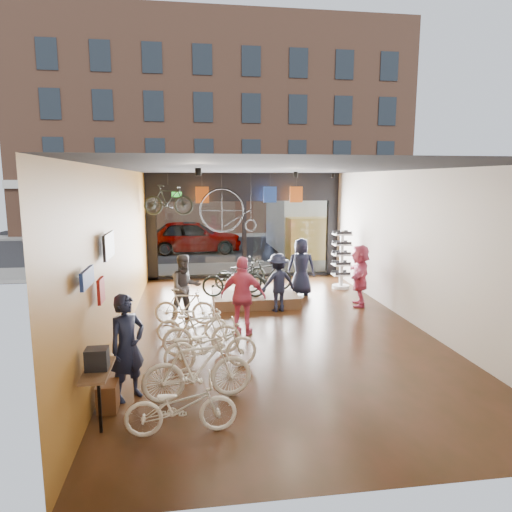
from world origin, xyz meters
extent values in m
cube|color=black|center=(0.00, 0.00, -0.02)|extent=(7.00, 12.00, 0.04)
cube|color=black|center=(0.00, 0.00, 3.82)|extent=(7.00, 12.00, 0.04)
cube|color=#A06425|center=(-3.52, 0.00, 1.90)|extent=(0.04, 12.00, 3.80)
cube|color=beige|center=(3.52, 0.00, 1.90)|extent=(0.04, 12.00, 3.80)
cube|color=beige|center=(0.00, -6.02, 1.90)|extent=(7.00, 0.04, 3.80)
cube|color=#198C26|center=(-2.40, 5.88, 3.05)|extent=(0.35, 0.06, 0.18)
cube|color=black|center=(0.00, 15.00, -0.01)|extent=(30.00, 18.00, 0.02)
cube|color=slate|center=(0.00, 7.20, 0.06)|extent=(30.00, 2.40, 0.12)
cube|color=slate|center=(0.00, 19.00, 0.06)|extent=(30.00, 2.00, 0.12)
cube|color=brown|center=(0.00, 21.50, 7.00)|extent=(26.00, 5.00, 14.00)
imported|color=gray|center=(-1.87, 12.00, 0.81)|extent=(4.78, 1.92, 1.63)
imported|color=silver|center=(-2.13, -4.45, 0.41)|extent=(1.58, 0.58, 0.82)
imported|color=silver|center=(-1.88, -3.47, 0.54)|extent=(1.84, 0.71, 1.08)
imported|color=silver|center=(-1.62, -2.28, 0.47)|extent=(1.84, 0.84, 0.93)
imported|color=silver|center=(-1.77, -1.53, 0.48)|extent=(1.62, 0.51, 0.96)
imported|color=silver|center=(-1.95, -0.72, 0.41)|extent=(1.58, 0.58, 0.82)
imported|color=silver|center=(-2.13, 0.55, 0.46)|extent=(1.57, 0.68, 0.91)
cube|color=#4C3521|center=(-0.14, 2.35, 0.15)|extent=(2.40, 1.80, 0.30)
imported|color=black|center=(-0.77, 1.94, 0.78)|extent=(1.89, 0.93, 0.95)
imported|color=black|center=(0.26, 2.41, 0.77)|extent=(1.62, 0.77, 0.94)
imported|color=black|center=(-0.47, 3.05, 0.75)|extent=(1.82, 1.17, 0.90)
imported|color=#161C33|center=(-3.00, -3.24, 0.88)|extent=(0.76, 0.74, 1.76)
imported|color=#3F3F44|center=(-2.11, 0.92, 0.85)|extent=(1.00, 0.89, 1.71)
imported|color=#CC4C72|center=(-0.78, -0.38, 0.92)|extent=(1.16, 0.82, 1.83)
imported|color=#161C33|center=(0.37, 1.39, 0.79)|extent=(1.14, 0.82, 1.59)
imported|color=#161C33|center=(1.43, 3.05, 0.89)|extent=(0.97, 0.74, 1.78)
imported|color=#CC4C72|center=(2.79, 1.63, 0.88)|extent=(1.01, 1.71, 1.75)
imported|color=black|center=(-2.62, 4.20, 2.93)|extent=(1.64, 0.73, 0.95)
cube|color=#CC5919|center=(-1.53, 5.20, 3.05)|extent=(0.45, 0.03, 0.55)
cube|color=#1E3F99|center=(0.81, 5.20, 3.05)|extent=(0.45, 0.03, 0.55)
cube|color=#CC5919|center=(1.74, 5.20, 3.05)|extent=(0.45, 0.03, 0.55)
camera|label=1|loc=(-1.94, -10.50, 3.55)|focal=32.00mm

